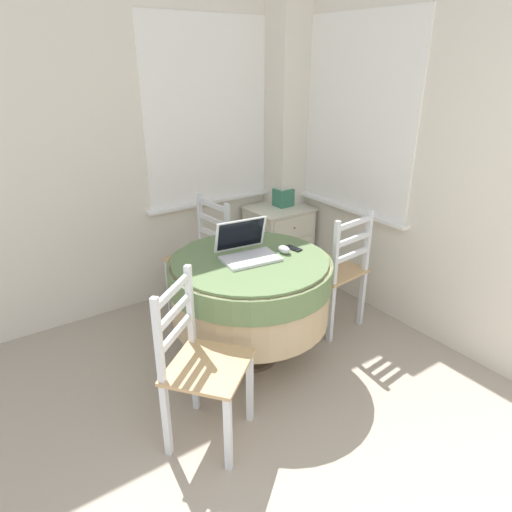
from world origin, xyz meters
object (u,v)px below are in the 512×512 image
at_px(laptop, 247,250).
at_px(dining_chair_camera_near, 200,365).
at_px(corner_cabinet, 278,242).
at_px(dining_chair_near_back_window, 202,259).
at_px(storage_box, 283,197).
at_px(computer_mouse, 284,250).
at_px(cell_phone, 293,248).
at_px(round_dining_table, 250,285).
at_px(dining_chair_near_right_window, 336,272).

relative_size(laptop, dining_chair_camera_near, 0.41).
bearing_deg(corner_cabinet, dining_chair_near_back_window, -169.39).
distance_m(laptop, storage_box, 1.34).
bearing_deg(corner_cabinet, computer_mouse, -126.14).
distance_m(computer_mouse, cell_phone, 0.10).
xyz_separation_m(cell_phone, dining_chair_near_back_window, (-0.27, 0.77, -0.29)).
distance_m(round_dining_table, cell_phone, 0.38).
relative_size(computer_mouse, cell_phone, 0.75).
xyz_separation_m(computer_mouse, storage_box, (0.76, 0.98, -0.01)).
relative_size(dining_chair_near_back_window, dining_chair_camera_near, 1.00).
bearing_deg(dining_chair_near_right_window, dining_chair_near_back_window, 132.02).
bearing_deg(corner_cabinet, round_dining_table, -135.69).
bearing_deg(round_dining_table, computer_mouse, -11.82).
bearing_deg(dining_chair_near_right_window, storage_box, 75.41).
bearing_deg(dining_chair_near_back_window, corner_cabinet, 10.61).
height_order(dining_chair_near_back_window, dining_chair_near_right_window, same).
xyz_separation_m(dining_chair_camera_near, storage_box, (1.59, 1.36, 0.30)).
xyz_separation_m(computer_mouse, corner_cabinet, (0.70, 0.96, -0.43)).
height_order(computer_mouse, dining_chair_near_back_window, dining_chair_near_back_window).
distance_m(round_dining_table, laptop, 0.24).
height_order(dining_chair_near_right_window, corner_cabinet, dining_chair_near_right_window).
bearing_deg(computer_mouse, cell_phone, 12.44).
height_order(laptop, dining_chair_camera_near, laptop).
height_order(computer_mouse, dining_chair_camera_near, dining_chair_camera_near).
bearing_deg(dining_chair_camera_near, corner_cabinet, 41.16).
distance_m(computer_mouse, dining_chair_near_back_window, 0.87).
distance_m(dining_chair_near_back_window, dining_chair_near_right_window, 1.03).
height_order(round_dining_table, computer_mouse, computer_mouse).
relative_size(round_dining_table, dining_chair_near_back_window, 1.13).
bearing_deg(round_dining_table, dining_chair_near_right_window, -1.94).
xyz_separation_m(dining_chair_near_back_window, corner_cabinet, (0.88, 0.16, -0.12)).
relative_size(cell_phone, dining_chair_near_back_window, 0.14).
xyz_separation_m(round_dining_table, dining_chair_near_back_window, (0.05, 0.74, -0.10)).
relative_size(dining_chair_near_right_window, storage_box, 5.95).
relative_size(round_dining_table, dining_chair_camera_near, 1.13).
bearing_deg(dining_chair_camera_near, dining_chair_near_right_window, 16.80).
xyz_separation_m(cell_phone, storage_box, (0.67, 0.96, 0.01)).
height_order(laptop, dining_chair_near_back_window, laptop).
distance_m(laptop, cell_phone, 0.33).
distance_m(laptop, dining_chair_near_back_window, 0.79).
relative_size(laptop, cell_phone, 2.99).
relative_size(cell_phone, dining_chair_camera_near, 0.14).
bearing_deg(storage_box, laptop, -137.92).
height_order(laptop, storage_box, laptop).
relative_size(laptop, computer_mouse, 3.96).
bearing_deg(corner_cabinet, cell_phone, -122.97).
relative_size(laptop, storage_box, 2.45).
bearing_deg(round_dining_table, cell_phone, -5.03).
distance_m(dining_chair_near_back_window, storage_box, 1.00).
distance_m(dining_chair_camera_near, storage_box, 2.11).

